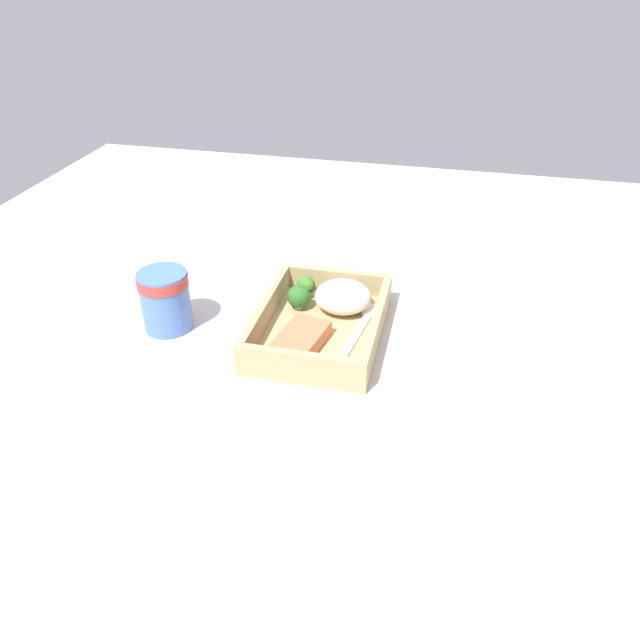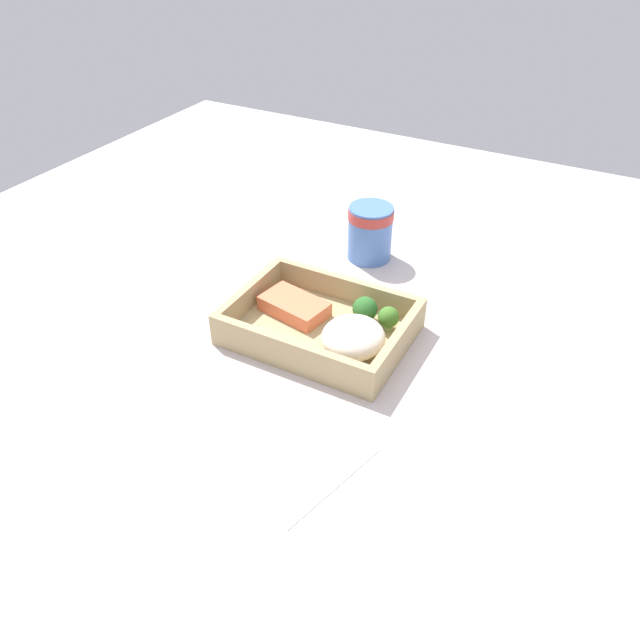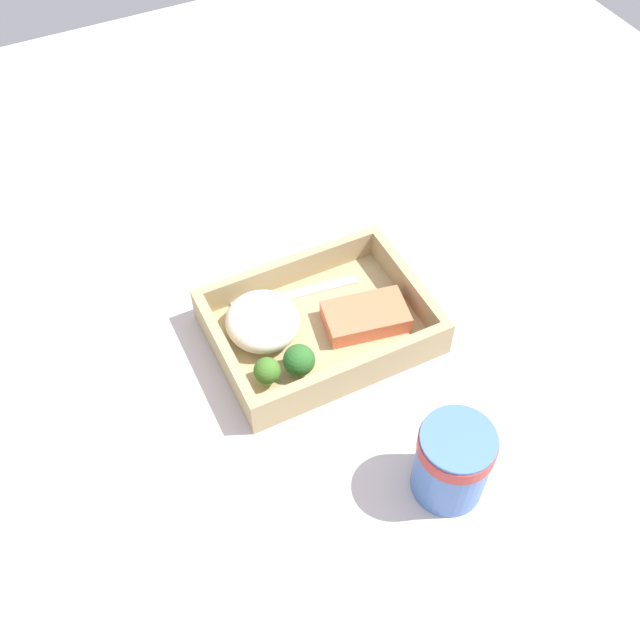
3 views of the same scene
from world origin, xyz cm
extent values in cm
cube|color=beige|center=(0.00, 0.00, -1.00)|extent=(160.00, 160.00, 2.00)
cube|color=tan|center=(0.00, 0.00, 0.60)|extent=(24.82, 18.15, 1.20)
cube|color=tan|center=(0.00, -8.48, 3.06)|extent=(24.82, 1.20, 3.72)
cube|color=tan|center=(0.00, 8.48, 3.06)|extent=(24.82, 1.20, 3.72)
cube|color=tan|center=(-11.81, 0.00, 3.06)|extent=(1.20, 15.75, 3.72)
cube|color=tan|center=(11.81, 0.00, 3.06)|extent=(1.20, 15.75, 3.72)
cube|color=#E56C47|center=(-5.15, 1.64, 2.32)|extent=(10.54, 7.38, 2.24)
ellipsoid|color=silver|center=(6.26, -2.22, 3.45)|extent=(8.54, 8.84, 4.51)
cylinder|color=#89A268|center=(4.82, 4.56, 1.80)|extent=(1.37, 1.37, 1.19)
sphere|color=#2A6226|center=(4.82, 4.56, 3.38)|extent=(3.60, 3.60, 3.60)
cylinder|color=#87A862|center=(8.56, 4.32, 1.89)|extent=(1.15, 1.15, 1.37)
sphere|color=#3E6F25|center=(8.56, 4.32, 3.40)|extent=(3.01, 3.01, 3.01)
cube|color=white|center=(-1.26, -5.61, 1.42)|extent=(12.43, 2.82, 0.44)
cube|color=white|center=(6.56, -6.71, 1.42)|extent=(3.67, 2.65, 0.44)
cylinder|color=#4870B9|center=(-2.98, 23.16, 4.69)|extent=(7.36, 7.36, 9.38)
cylinder|color=#B23833|center=(-2.98, 23.16, 8.14)|extent=(7.58, 7.58, 1.69)
cube|color=white|center=(10.79, -21.95, 0.12)|extent=(11.11, 16.24, 0.24)
camera|label=1|loc=(-75.99, -17.63, 52.73)|focal=35.00mm
camera|label=2|loc=(33.40, -62.03, 54.87)|focal=35.00mm
camera|label=3|loc=(24.09, 48.83, 70.14)|focal=42.00mm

